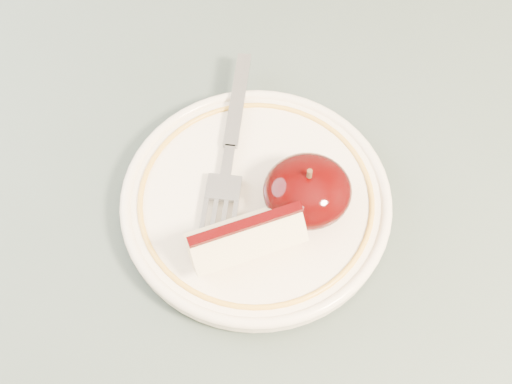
{
  "coord_description": "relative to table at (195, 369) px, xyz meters",
  "views": [
    {
      "loc": [
        0.03,
        -0.18,
        1.25
      ],
      "look_at": [
        0.06,
        0.1,
        0.78
      ],
      "focal_mm": 50.0,
      "sensor_mm": 36.0,
      "label": 1
    }
  ],
  "objects": [
    {
      "name": "apple_wedge",
      "position": [
        0.05,
        0.06,
        0.12
      ],
      "size": [
        0.09,
        0.06,
        0.04
      ],
      "rotation": [
        0.0,
        0.0,
        0.24
      ],
      "color": "beige",
      "rests_on": "plate"
    },
    {
      "name": "plate",
      "position": [
        0.06,
        0.1,
        0.1
      ],
      "size": [
        0.21,
        0.21,
        0.02
      ],
      "color": "#ECE2C6",
      "rests_on": "table"
    },
    {
      "name": "table",
      "position": [
        0.0,
        0.0,
        0.0
      ],
      "size": [
        0.9,
        0.9,
        0.75
      ],
      "color": "brown",
      "rests_on": "ground"
    },
    {
      "name": "apple_half",
      "position": [
        0.1,
        0.09,
        0.13
      ],
      "size": [
        0.07,
        0.06,
        0.05
      ],
      "color": "black",
      "rests_on": "plate"
    },
    {
      "name": "fork",
      "position": [
        0.05,
        0.14,
        0.11
      ],
      "size": [
        0.06,
        0.19,
        0.0
      ],
      "rotation": [
        0.0,
        0.0,
        1.35
      ],
      "color": "#93969B",
      "rests_on": "plate"
    }
  ]
}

